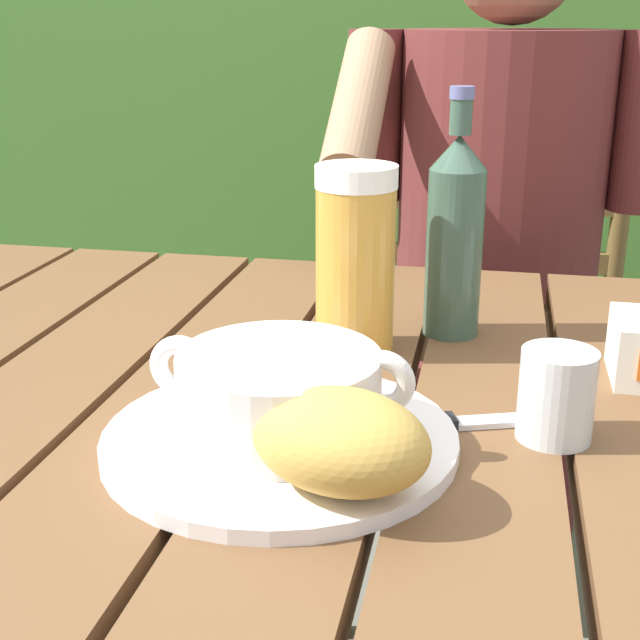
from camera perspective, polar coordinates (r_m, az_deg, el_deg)
name	(u,v)px	position (r m, az deg, el deg)	size (l,w,h in m)	color
dining_table	(327,506)	(0.79, 0.46, -12.01)	(1.16, 0.91, 0.73)	brown
hedge_backdrop	(370,87)	(2.45, 3.27, 14.85)	(3.11, 0.88, 1.75)	#3E6D2A
chair_near_diner	(489,352)	(1.67, 10.94, -2.05)	(0.49, 0.48, 0.89)	brown
person_eating	(496,233)	(1.40, 11.36, 5.56)	(0.48, 0.47, 1.24)	maroon
serving_plate	(280,439)	(0.68, -2.61, -7.75)	(0.27, 0.27, 0.01)	white
soup_bowl	(279,392)	(0.66, -2.66, -4.67)	(0.20, 0.15, 0.07)	white
bread_roll	(340,440)	(0.59, 1.32, -7.81)	(0.15, 0.13, 0.07)	#BE9644
beer_glass	(355,260)	(0.85, 2.29, 3.91)	(0.08, 0.08, 0.18)	gold
beer_bottle	(455,233)	(0.90, 8.76, 5.58)	(0.06, 0.06, 0.25)	#375141
water_glass_small	(557,395)	(0.71, 15.12, -4.73)	(0.06, 0.06, 0.07)	silver
table_knife	(452,423)	(0.72, 8.57, -6.62)	(0.14, 0.07, 0.01)	silver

